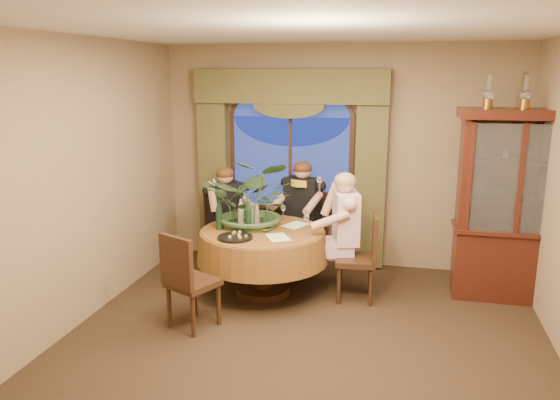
% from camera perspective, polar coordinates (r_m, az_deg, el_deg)
% --- Properties ---
extents(floor, '(5.00, 5.00, 0.00)m').
position_cam_1_polar(floor, '(5.07, 2.02, -15.72)').
color(floor, black).
rests_on(floor, ground).
extents(wall_back, '(4.50, 0.00, 4.50)m').
position_cam_1_polar(wall_back, '(6.99, 6.06, 4.49)').
color(wall_back, '#846C4E').
rests_on(wall_back, ground).
extents(ceiling, '(5.00, 5.00, 0.00)m').
position_cam_1_polar(ceiling, '(4.45, 2.32, 17.68)').
color(ceiling, white).
rests_on(ceiling, wall_back).
extents(window, '(1.62, 0.10, 1.32)m').
position_cam_1_polar(window, '(7.03, 1.11, 3.79)').
color(window, navy).
rests_on(window, wall_back).
extents(arched_transom, '(1.60, 0.06, 0.44)m').
position_cam_1_polar(arched_transom, '(6.95, 1.14, 10.15)').
color(arched_transom, navy).
rests_on(arched_transom, wall_back).
extents(drapery_left, '(0.38, 0.14, 2.32)m').
position_cam_1_polar(drapery_left, '(7.29, -6.94, 3.07)').
color(drapery_left, '#464323').
rests_on(drapery_left, floor).
extents(drapery_right, '(0.38, 0.14, 2.32)m').
position_cam_1_polar(drapery_right, '(6.87, 9.46, 2.37)').
color(drapery_right, '#464323').
rests_on(drapery_right, floor).
extents(swag_valance, '(2.45, 0.16, 0.42)m').
position_cam_1_polar(swag_valance, '(6.86, 1.00, 11.78)').
color(swag_valance, '#464323').
rests_on(swag_valance, wall_back).
extents(dining_table, '(1.83, 1.83, 0.75)m').
position_cam_1_polar(dining_table, '(6.17, -1.82, -6.47)').
color(dining_table, '#8F330D').
rests_on(dining_table, floor).
extents(china_cabinet, '(1.29, 0.51, 2.08)m').
position_cam_1_polar(china_cabinet, '(6.38, 23.26, -0.65)').
color(china_cabinet, black).
rests_on(china_cabinet, floor).
extents(oil_lamp_left, '(0.11, 0.11, 0.34)m').
position_cam_1_polar(oil_lamp_left, '(6.17, 20.95, 10.52)').
color(oil_lamp_left, '#A5722D').
rests_on(oil_lamp_left, china_cabinet).
extents(oil_lamp_center, '(0.11, 0.11, 0.34)m').
position_cam_1_polar(oil_lamp_center, '(6.22, 24.29, 10.24)').
color(oil_lamp_center, '#A5722D').
rests_on(oil_lamp_center, china_cabinet).
extents(chair_right, '(0.45, 0.45, 0.96)m').
position_cam_1_polar(chair_right, '(6.04, 7.91, -5.97)').
color(chair_right, black).
rests_on(chair_right, floor).
extents(chair_back_right, '(0.53, 0.53, 0.96)m').
position_cam_1_polar(chair_back_right, '(6.94, 2.74, -3.30)').
color(chair_back_right, black).
rests_on(chair_back_right, floor).
extents(chair_back, '(0.59, 0.59, 0.96)m').
position_cam_1_polar(chair_back, '(7.07, -5.73, -3.06)').
color(chair_back, black).
rests_on(chair_back, floor).
extents(chair_front_left, '(0.56, 0.56, 0.96)m').
position_cam_1_polar(chair_front_left, '(5.43, -9.07, -8.27)').
color(chair_front_left, black).
rests_on(chair_front_left, floor).
extents(person_pink, '(0.57, 0.60, 1.39)m').
position_cam_1_polar(person_pink, '(6.14, 6.86, -3.49)').
color(person_pink, beige).
rests_on(person_pink, floor).
extents(person_back, '(0.64, 0.63, 1.31)m').
position_cam_1_polar(person_back, '(6.95, -5.74, -1.82)').
color(person_back, black).
rests_on(person_back, floor).
extents(person_scarf, '(0.60, 0.57, 1.38)m').
position_cam_1_polar(person_scarf, '(6.94, 2.39, -1.50)').
color(person_scarf, black).
rests_on(person_scarf, floor).
extents(stoneware_vase, '(0.13, 0.13, 0.25)m').
position_cam_1_polar(stoneware_vase, '(6.20, -2.70, -1.54)').
color(stoneware_vase, '#98785F').
rests_on(stoneware_vase, dining_table).
extents(centerpiece_plant, '(1.07, 1.19, 0.93)m').
position_cam_1_polar(centerpiece_plant, '(6.08, -2.73, 3.38)').
color(centerpiece_plant, '#34532D').
rests_on(centerpiece_plant, dining_table).
extents(olive_bowl, '(0.14, 0.14, 0.04)m').
position_cam_1_polar(olive_bowl, '(5.99, -1.61, -3.09)').
color(olive_bowl, '#40512A').
rests_on(olive_bowl, dining_table).
extents(cheese_platter, '(0.37, 0.37, 0.02)m').
position_cam_1_polar(cheese_platter, '(5.75, -4.72, -3.92)').
color(cheese_platter, black).
rests_on(cheese_platter, dining_table).
extents(wine_bottle_0, '(0.07, 0.07, 0.33)m').
position_cam_1_polar(wine_bottle_0, '(6.06, -6.37, -1.56)').
color(wine_bottle_0, black).
rests_on(wine_bottle_0, dining_table).
extents(wine_bottle_1, '(0.07, 0.07, 0.33)m').
position_cam_1_polar(wine_bottle_1, '(5.96, -3.32, -1.75)').
color(wine_bottle_1, black).
rests_on(wine_bottle_1, dining_table).
extents(wine_bottle_2, '(0.07, 0.07, 0.33)m').
position_cam_1_polar(wine_bottle_2, '(6.10, -4.11, -1.40)').
color(wine_bottle_2, tan).
rests_on(wine_bottle_2, dining_table).
extents(wine_bottle_3, '(0.07, 0.07, 0.33)m').
position_cam_1_polar(wine_bottle_3, '(6.29, -4.02, -0.97)').
color(wine_bottle_3, black).
rests_on(wine_bottle_3, dining_table).
extents(tasting_paper_0, '(0.33, 0.36, 0.00)m').
position_cam_1_polar(tasting_paper_0, '(5.76, -0.21, -3.92)').
color(tasting_paper_0, white).
rests_on(tasting_paper_0, dining_table).
extents(tasting_paper_1, '(0.32, 0.36, 0.00)m').
position_cam_1_polar(tasting_paper_1, '(6.22, 1.61, -2.63)').
color(tasting_paper_1, white).
rests_on(tasting_paper_1, dining_table).
extents(wine_glass_person_pink, '(0.07, 0.07, 0.18)m').
position_cam_1_polar(wine_glass_person_pink, '(6.05, 2.78, -2.26)').
color(wine_glass_person_pink, silver).
rests_on(wine_glass_person_pink, dining_table).
extents(wine_glass_person_back, '(0.07, 0.07, 0.18)m').
position_cam_1_polar(wine_glass_person_back, '(6.45, -3.88, -1.29)').
color(wine_glass_person_back, silver).
rests_on(wine_glass_person_back, dining_table).
extents(wine_glass_person_scarf, '(0.07, 0.07, 0.18)m').
position_cam_1_polar(wine_glass_person_scarf, '(6.44, 0.32, -1.28)').
color(wine_glass_person_scarf, silver).
rests_on(wine_glass_person_scarf, dining_table).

